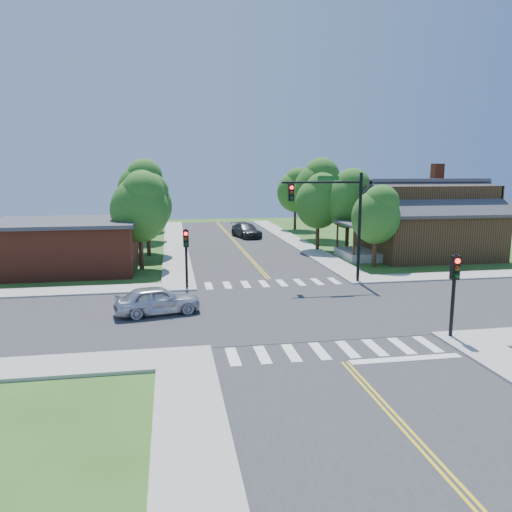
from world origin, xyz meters
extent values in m
plane|color=#32531A|center=(0.00, 0.00, 0.00)|extent=(100.00, 100.00, 0.00)
cube|color=#2D2D30|center=(0.00, 0.00, 0.02)|extent=(10.00, 90.00, 0.04)
cube|color=#2D2D30|center=(0.00, 0.00, 0.03)|extent=(90.00, 10.00, 0.04)
cube|color=#2D2D30|center=(0.00, 0.00, 0.00)|extent=(10.20, 10.20, 0.06)
cube|color=#9E9B93|center=(6.10, 25.00, 0.07)|extent=(2.20, 40.00, 0.14)
cube|color=#9E9B93|center=(-6.10, 25.00, 0.07)|extent=(2.20, 40.00, 0.14)
cube|color=white|center=(-4.20, 6.20, 0.05)|extent=(0.45, 2.00, 0.01)
cube|color=white|center=(-3.00, 6.20, 0.05)|extent=(0.45, 2.00, 0.01)
cube|color=white|center=(-1.80, 6.20, 0.05)|extent=(0.45, 2.00, 0.01)
cube|color=white|center=(-0.60, 6.20, 0.05)|extent=(0.45, 2.00, 0.01)
cube|color=white|center=(0.60, 6.20, 0.05)|extent=(0.45, 2.00, 0.01)
cube|color=white|center=(1.80, 6.20, 0.05)|extent=(0.45, 2.00, 0.01)
cube|color=white|center=(3.00, 6.20, 0.05)|extent=(0.45, 2.00, 0.01)
cube|color=white|center=(4.20, 6.20, 0.05)|extent=(0.45, 2.00, 0.01)
cube|color=white|center=(-4.20, -6.20, 0.05)|extent=(0.45, 2.00, 0.01)
cube|color=white|center=(-3.00, -6.20, 0.05)|extent=(0.45, 2.00, 0.01)
cube|color=white|center=(-1.80, -6.20, 0.05)|extent=(0.45, 2.00, 0.01)
cube|color=white|center=(-0.60, -6.20, 0.05)|extent=(0.45, 2.00, 0.01)
cube|color=white|center=(0.60, -6.20, 0.05)|extent=(0.45, 2.00, 0.01)
cube|color=white|center=(1.80, -6.20, 0.05)|extent=(0.45, 2.00, 0.01)
cube|color=white|center=(3.00, -6.20, 0.05)|extent=(0.45, 2.00, 0.01)
cube|color=white|center=(4.20, -6.20, 0.05)|extent=(0.45, 2.00, 0.01)
cube|color=yellow|center=(-0.10, 26.25, 0.05)|extent=(0.10, 37.50, 0.01)
cube|color=yellow|center=(0.10, 26.25, 0.05)|extent=(0.10, 37.50, 0.01)
cube|color=white|center=(2.50, -7.60, 0.00)|extent=(4.60, 0.45, 0.09)
cylinder|color=black|center=(5.60, 5.60, 3.60)|extent=(0.20, 0.20, 7.20)
cylinder|color=black|center=(3.00, 5.60, 6.60)|extent=(5.20, 0.14, 0.14)
cube|color=#19591E|center=(3.40, 5.55, 6.85)|extent=(1.40, 0.04, 0.30)
cube|color=black|center=(1.00, 5.60, 5.98)|extent=(0.34, 0.28, 1.05)
sphere|color=#FF0C0C|center=(1.00, 5.43, 6.29)|extent=(0.22, 0.22, 0.22)
sphere|color=#3F2605|center=(1.00, 5.43, 5.97)|extent=(0.22, 0.22, 0.22)
sphere|color=#05330F|center=(1.00, 5.43, 5.65)|extent=(0.22, 0.22, 0.22)
cylinder|color=black|center=(5.60, -5.60, 1.90)|extent=(0.16, 0.16, 3.80)
cube|color=black|center=(5.60, -5.60, 3.23)|extent=(0.34, 0.28, 1.05)
sphere|color=#FF0C0C|center=(5.60, -5.77, 3.54)|extent=(0.22, 0.22, 0.22)
sphere|color=#3F2605|center=(5.60, -5.77, 3.22)|extent=(0.22, 0.22, 0.22)
sphere|color=#05330F|center=(5.60, -5.77, 2.90)|extent=(0.22, 0.22, 0.22)
cylinder|color=black|center=(-5.60, 5.60, 1.90)|extent=(0.16, 0.16, 3.80)
cube|color=black|center=(-5.60, 5.60, 3.23)|extent=(0.34, 0.28, 1.05)
sphere|color=#FF0C0C|center=(-5.60, 5.43, 3.54)|extent=(0.22, 0.22, 0.22)
sphere|color=#3F2605|center=(-5.60, 5.43, 3.22)|extent=(0.22, 0.22, 0.22)
sphere|color=#05330F|center=(-5.60, 5.43, 2.90)|extent=(0.22, 0.22, 0.22)
cube|color=#331C11|center=(15.20, 14.20, 2.00)|extent=(10.00, 8.00, 4.00)
cube|color=#9E9B93|center=(8.90, 14.20, 0.35)|extent=(2.60, 4.50, 0.70)
cylinder|color=#331C11|center=(7.80, 12.20, 1.60)|extent=(0.18, 0.18, 2.50)
cylinder|color=#331C11|center=(7.80, 16.20, 1.60)|extent=(0.18, 0.18, 2.50)
cube|color=#38383D|center=(8.90, 14.20, 2.95)|extent=(2.80, 4.80, 0.18)
cube|color=brown|center=(17.70, 17.70, 3.55)|extent=(0.90, 0.90, 7.11)
cube|color=brown|center=(-14.20, 13.20, 1.75)|extent=(10.00, 8.00, 3.50)
cube|color=#38383D|center=(-14.20, 13.20, 3.60)|extent=(10.40, 8.40, 0.25)
cylinder|color=#382314|center=(8.87, 10.66, 1.17)|extent=(0.34, 0.34, 2.34)
ellipsoid|color=#1E5D1B|center=(8.87, 10.66, 3.82)|extent=(3.70, 3.52, 4.07)
sphere|color=#1E5D1B|center=(9.17, 10.46, 4.93)|extent=(2.71, 2.71, 2.71)
cylinder|color=#382314|center=(9.25, 17.73, 1.40)|extent=(0.34, 0.34, 2.81)
ellipsoid|color=#1E5D1B|center=(9.25, 17.73, 4.58)|extent=(4.43, 4.21, 4.87)
sphere|color=#1E5D1B|center=(9.55, 17.53, 5.91)|extent=(3.25, 3.25, 3.25)
cylinder|color=#382314|center=(9.08, 26.49, 1.61)|extent=(0.34, 0.34, 3.21)
ellipsoid|color=#1E5D1B|center=(9.08, 26.49, 5.24)|extent=(5.07, 4.82, 5.58)
sphere|color=#1E5D1B|center=(9.38, 26.29, 6.76)|extent=(3.72, 3.72, 3.72)
cylinder|color=#382314|center=(8.74, 34.93, 1.42)|extent=(0.34, 0.34, 2.84)
ellipsoid|color=#1E5D1B|center=(8.74, 34.93, 4.63)|extent=(4.48, 4.25, 4.93)
sphere|color=#1E5D1B|center=(9.04, 34.73, 5.97)|extent=(3.28, 3.28, 3.28)
cylinder|color=#382314|center=(-8.71, 12.70, 1.36)|extent=(0.34, 0.34, 2.71)
ellipsoid|color=#1E5D1B|center=(-8.71, 12.70, 4.43)|extent=(4.28, 4.07, 4.71)
sphere|color=#1E5D1B|center=(-8.41, 12.50, 5.71)|extent=(3.14, 3.14, 3.14)
cylinder|color=#382314|center=(-9.17, 20.32, 1.37)|extent=(0.34, 0.34, 2.75)
ellipsoid|color=#1E5D1B|center=(-9.17, 20.32, 4.48)|extent=(4.34, 4.12, 4.77)
sphere|color=#1E5D1B|center=(-8.87, 20.12, 5.78)|extent=(3.18, 3.18, 3.18)
cylinder|color=#382314|center=(-9.30, 28.28, 1.58)|extent=(0.34, 0.34, 3.16)
ellipsoid|color=#1E5D1B|center=(-9.30, 28.28, 5.16)|extent=(5.00, 4.75, 5.50)
sphere|color=#1E5D1B|center=(-9.00, 28.08, 6.66)|extent=(3.66, 3.66, 3.66)
cylinder|color=#382314|center=(-9.16, 36.67, 1.36)|extent=(0.34, 0.34, 2.71)
ellipsoid|color=#1E5D1B|center=(-9.16, 36.67, 4.43)|extent=(4.28, 4.07, 4.71)
sphere|color=#1E5D1B|center=(-8.86, 36.47, 5.71)|extent=(3.14, 3.14, 3.14)
cylinder|color=#382314|center=(6.81, 18.85, 1.33)|extent=(0.34, 0.34, 2.66)
ellipsoid|color=#1E5D1B|center=(6.81, 18.85, 4.33)|extent=(4.19, 3.98, 4.61)
sphere|color=#1E5D1B|center=(7.11, 18.65, 5.59)|extent=(3.08, 3.08, 3.08)
cylinder|color=#382314|center=(-8.41, 18.59, 1.32)|extent=(0.34, 0.34, 2.65)
ellipsoid|color=#1E5D1B|center=(-8.41, 18.59, 4.32)|extent=(4.18, 3.97, 4.60)
sphere|color=#1E5D1B|center=(-8.11, 18.39, 5.58)|extent=(3.07, 3.07, 3.07)
imported|color=silver|center=(-7.28, 0.40, 0.74)|extent=(3.39, 5.02, 1.49)
imported|color=#292C2E|center=(1.67, 28.62, 0.76)|extent=(4.33, 6.14, 1.52)
camera|label=1|loc=(-6.51, -25.00, 7.44)|focal=35.00mm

